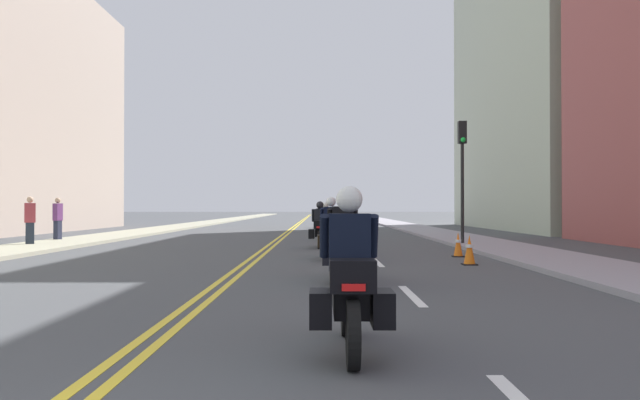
{
  "coord_description": "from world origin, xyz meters",
  "views": [
    {
      "loc": [
        1.78,
        -2.13,
        1.41
      ],
      "look_at": [
        1.72,
        27.72,
        1.73
      ],
      "focal_mm": 35.87,
      "sensor_mm": 36.0,
      "label": 1
    }
  ],
  "objects_px": {
    "motorcycle_0": "(351,285)",
    "traffic_cone_0": "(460,245)",
    "motorcycle_3": "(321,229)",
    "motorcycle_1": "(344,246)",
    "pedestrian_0": "(59,219)",
    "traffic_cone_2": "(471,250)",
    "motorcycle_4": "(327,225)",
    "motorcycle_7": "(328,218)",
    "motorcycle_5": "(323,221)",
    "traffic_light_near": "(464,160)",
    "pedestrian_2": "(32,221)",
    "motorcycle_2": "(333,234)",
    "motorcycle_6": "(328,219)"
  },
  "relations": [
    {
      "from": "motorcycle_0",
      "to": "motorcycle_2",
      "type": "xyz_separation_m",
      "value": [
        0.02,
        10.91,
        0.02
      ]
    },
    {
      "from": "motorcycle_1",
      "to": "motorcycle_6",
      "type": "xyz_separation_m",
      "value": [
        -0.04,
        26.38,
        -0.0
      ]
    },
    {
      "from": "motorcycle_4",
      "to": "motorcycle_7",
      "type": "relative_size",
      "value": 1.0
    },
    {
      "from": "motorcycle_0",
      "to": "motorcycle_6",
      "type": "xyz_separation_m",
      "value": [
        0.11,
        32.22,
        0.0
      ]
    },
    {
      "from": "motorcycle_0",
      "to": "traffic_light_near",
      "type": "distance_m",
      "value": 17.51
    },
    {
      "from": "motorcycle_3",
      "to": "traffic_cone_0",
      "type": "bearing_deg",
      "value": -45.15
    },
    {
      "from": "motorcycle_1",
      "to": "motorcycle_5",
      "type": "relative_size",
      "value": 1.04
    },
    {
      "from": "motorcycle_3",
      "to": "motorcycle_4",
      "type": "relative_size",
      "value": 0.94
    },
    {
      "from": "motorcycle_2",
      "to": "motorcycle_5",
      "type": "height_order",
      "value": "motorcycle_2"
    },
    {
      "from": "traffic_cone_2",
      "to": "motorcycle_5",
      "type": "bearing_deg",
      "value": 101.29
    },
    {
      "from": "motorcycle_3",
      "to": "traffic_cone_0",
      "type": "xyz_separation_m",
      "value": [
        3.9,
        -4.06,
        -0.3
      ]
    },
    {
      "from": "motorcycle_1",
      "to": "motorcycle_5",
      "type": "height_order",
      "value": "motorcycle_1"
    },
    {
      "from": "motorcycle_4",
      "to": "traffic_cone_2",
      "type": "height_order",
      "value": "motorcycle_4"
    },
    {
      "from": "motorcycle_3",
      "to": "motorcycle_7",
      "type": "relative_size",
      "value": 0.93
    },
    {
      "from": "motorcycle_3",
      "to": "traffic_cone_2",
      "type": "height_order",
      "value": "motorcycle_3"
    },
    {
      "from": "motorcycle_1",
      "to": "pedestrian_0",
      "type": "distance_m",
      "value": 17.29
    },
    {
      "from": "traffic_light_near",
      "to": "pedestrian_2",
      "type": "distance_m",
      "value": 15.37
    },
    {
      "from": "motorcycle_0",
      "to": "traffic_light_near",
      "type": "height_order",
      "value": "traffic_light_near"
    },
    {
      "from": "motorcycle_0",
      "to": "motorcycle_7",
      "type": "bearing_deg",
      "value": 89.97
    },
    {
      "from": "traffic_cone_0",
      "to": "traffic_cone_2",
      "type": "relative_size",
      "value": 0.97
    },
    {
      "from": "motorcycle_5",
      "to": "motorcycle_4",
      "type": "bearing_deg",
      "value": -86.61
    },
    {
      "from": "motorcycle_3",
      "to": "pedestrian_0",
      "type": "bearing_deg",
      "value": 163.17
    },
    {
      "from": "motorcycle_7",
      "to": "motorcycle_3",
      "type": "bearing_deg",
      "value": -93.62
    },
    {
      "from": "motorcycle_4",
      "to": "pedestrian_0",
      "type": "distance_m",
      "value": 10.88
    },
    {
      "from": "traffic_cone_0",
      "to": "motorcycle_4",
      "type": "bearing_deg",
      "value": 111.17
    },
    {
      "from": "motorcycle_0",
      "to": "traffic_cone_0",
      "type": "height_order",
      "value": "motorcycle_0"
    },
    {
      "from": "motorcycle_2",
      "to": "traffic_light_near",
      "type": "xyz_separation_m",
      "value": [
        4.79,
        5.76,
        2.41
      ]
    },
    {
      "from": "motorcycle_3",
      "to": "motorcycle_7",
      "type": "height_order",
      "value": "motorcycle_7"
    },
    {
      "from": "motorcycle_2",
      "to": "traffic_cone_0",
      "type": "height_order",
      "value": "motorcycle_2"
    },
    {
      "from": "traffic_cone_0",
      "to": "traffic_light_near",
      "type": "distance_m",
      "value": 5.66
    },
    {
      "from": "motorcycle_5",
      "to": "motorcycle_0",
      "type": "bearing_deg",
      "value": -87.75
    },
    {
      "from": "motorcycle_1",
      "to": "pedestrian_2",
      "type": "xyz_separation_m",
      "value": [
        -10.55,
        10.3,
        0.25
      ]
    },
    {
      "from": "traffic_light_near",
      "to": "pedestrian_2",
      "type": "height_order",
      "value": "traffic_light_near"
    },
    {
      "from": "pedestrian_0",
      "to": "traffic_cone_2",
      "type": "bearing_deg",
      "value": 68.12
    },
    {
      "from": "motorcycle_0",
      "to": "traffic_cone_2",
      "type": "height_order",
      "value": "motorcycle_0"
    },
    {
      "from": "motorcycle_1",
      "to": "motorcycle_7",
      "type": "distance_m",
      "value": 31.56
    },
    {
      "from": "motorcycle_4",
      "to": "motorcycle_5",
      "type": "relative_size",
      "value": 1.01
    },
    {
      "from": "motorcycle_5",
      "to": "traffic_cone_2",
      "type": "height_order",
      "value": "motorcycle_5"
    },
    {
      "from": "motorcycle_0",
      "to": "motorcycle_6",
      "type": "bearing_deg",
      "value": 90.0
    },
    {
      "from": "motorcycle_0",
      "to": "traffic_cone_2",
      "type": "relative_size",
      "value": 2.89
    },
    {
      "from": "motorcycle_1",
      "to": "traffic_cone_2",
      "type": "height_order",
      "value": "motorcycle_1"
    },
    {
      "from": "traffic_cone_0",
      "to": "motorcycle_2",
      "type": "bearing_deg",
      "value": -165.13
    },
    {
      "from": "motorcycle_6",
      "to": "motorcycle_7",
      "type": "distance_m",
      "value": 5.18
    },
    {
      "from": "motorcycle_3",
      "to": "traffic_cone_2",
      "type": "distance_m",
      "value": 7.5
    },
    {
      "from": "motorcycle_3",
      "to": "motorcycle_7",
      "type": "distance_m",
      "value": 21.49
    },
    {
      "from": "motorcycle_5",
      "to": "pedestrian_0",
      "type": "height_order",
      "value": "pedestrian_0"
    },
    {
      "from": "motorcycle_1",
      "to": "motorcycle_4",
      "type": "height_order",
      "value": "motorcycle_1"
    },
    {
      "from": "motorcycle_7",
      "to": "traffic_light_near",
      "type": "height_order",
      "value": "traffic_light_near"
    },
    {
      "from": "motorcycle_7",
      "to": "motorcycle_0",
      "type": "bearing_deg",
      "value": -92.68
    },
    {
      "from": "traffic_light_near",
      "to": "motorcycle_2",
      "type": "bearing_deg",
      "value": -129.73
    }
  ]
}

